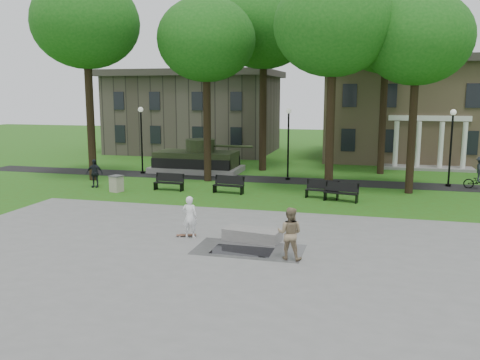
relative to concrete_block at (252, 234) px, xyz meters
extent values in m
plane|color=#2D5514|center=(-1.45, 2.07, -0.24)|extent=(120.00, 120.00, 0.00)
cube|color=gray|center=(-1.45, -2.93, -0.23)|extent=(22.00, 16.00, 0.02)
cube|color=black|center=(-1.45, 14.07, -0.24)|extent=(44.00, 2.60, 0.01)
cube|color=#9E8460|center=(8.55, 28.07, 3.75)|extent=(16.00, 11.00, 8.00)
cube|color=#38332D|center=(8.55, 28.07, 8.06)|extent=(17.00, 12.00, 0.60)
cube|color=silver|center=(8.55, 22.57, 3.55)|extent=(6.00, 0.30, 0.40)
cube|color=#4C443D|center=(-12.45, 28.57, 3.35)|extent=(15.00, 10.00, 7.20)
cylinder|color=black|center=(-13.45, 11.07, 4.24)|extent=(0.52, 0.52, 8.96)
ellipsoid|color=#155513|center=(-13.45, 11.07, 9.84)|extent=(6.80, 6.80, 5.78)
cylinder|color=black|center=(-5.95, 12.57, 3.75)|extent=(0.48, 0.48, 8.00)
ellipsoid|color=#155513|center=(-5.95, 12.57, 8.76)|extent=(6.20, 6.20, 5.27)
cylinder|color=black|center=(2.05, 10.57, 3.92)|extent=(0.50, 0.50, 8.32)
ellipsoid|color=#155513|center=(2.05, 10.57, 9.12)|extent=(6.60, 6.60, 5.61)
cylinder|color=black|center=(6.55, 11.57, 3.59)|extent=(0.46, 0.46, 7.68)
ellipsoid|color=#155513|center=(6.55, 11.57, 8.40)|extent=(6.00, 6.00, 5.10)
cylinder|color=black|center=(-3.45, 18.07, 4.39)|extent=(0.54, 0.54, 9.28)
ellipsoid|color=#155513|center=(-3.45, 18.07, 10.20)|extent=(7.20, 7.20, 6.12)
cylinder|color=black|center=(5.05, 18.57, 4.08)|extent=(0.50, 0.50, 8.64)
ellipsoid|color=#155513|center=(5.05, 18.57, 9.47)|extent=(6.40, 6.40, 5.44)
cylinder|color=black|center=(-11.45, 14.37, 1.96)|extent=(0.12, 0.12, 4.40)
sphere|color=silver|center=(-11.45, 14.37, 4.30)|extent=(0.36, 0.36, 0.36)
cylinder|color=black|center=(-11.45, 14.37, -0.16)|extent=(0.32, 0.32, 0.16)
cylinder|color=black|center=(-0.95, 14.37, 1.96)|extent=(0.12, 0.12, 4.40)
sphere|color=silver|center=(-0.95, 14.37, 4.30)|extent=(0.36, 0.36, 0.36)
cylinder|color=black|center=(-0.95, 14.37, -0.16)|extent=(0.32, 0.32, 0.16)
cylinder|color=black|center=(9.05, 14.37, 1.96)|extent=(0.12, 0.12, 4.40)
sphere|color=silver|center=(9.05, 14.37, 4.30)|extent=(0.36, 0.36, 0.36)
cylinder|color=black|center=(9.05, 14.37, -0.16)|extent=(0.32, 0.32, 0.16)
cube|color=gray|center=(-7.95, 16.07, -0.04)|extent=(6.50, 3.40, 0.40)
cube|color=#2E351C|center=(-7.95, 16.07, 0.70)|extent=(5.80, 2.80, 1.10)
cube|color=black|center=(-7.95, 14.72, 0.51)|extent=(5.80, 0.35, 0.70)
cube|color=black|center=(-7.95, 17.42, 0.51)|extent=(5.80, 0.35, 0.70)
cylinder|color=#2E351C|center=(-7.65, 16.07, 1.71)|extent=(2.10, 2.10, 0.90)
cylinder|color=#2E351C|center=(-5.35, 16.07, 1.71)|extent=(3.20, 0.18, 0.18)
cube|color=black|center=(-0.05, -1.42, -0.22)|extent=(2.20, 1.20, 0.00)
cube|color=gray|center=(0.00, 0.00, 0.00)|extent=(2.33, 1.33, 0.45)
cube|color=brown|center=(-2.69, -0.17, -0.19)|extent=(0.80, 0.46, 0.07)
imported|color=white|center=(-2.48, -0.30, 0.62)|extent=(0.62, 0.41, 1.69)
imported|color=#927D5E|center=(1.76, -1.89, 0.69)|extent=(0.93, 0.75, 1.83)
imported|color=black|center=(-11.93, 8.68, 0.62)|extent=(1.07, 0.57, 1.73)
imported|color=black|center=(10.72, 13.92, 0.22)|extent=(1.82, 0.81, 0.92)
imported|color=#21262C|center=(10.72, 13.92, 0.97)|extent=(0.68, 1.05, 1.54)
cube|color=black|center=(-7.16, 8.84, 0.21)|extent=(1.82, 0.53, 0.05)
cube|color=black|center=(-7.16, 9.06, 0.51)|extent=(1.81, 0.24, 0.50)
cube|color=black|center=(-8.01, 8.84, -0.02)|extent=(0.08, 0.45, 0.45)
cube|color=black|center=(-6.31, 8.84, -0.02)|extent=(0.08, 0.45, 0.45)
cube|color=black|center=(-3.49, 8.85, 0.21)|extent=(1.84, 0.66, 0.05)
cube|color=black|center=(-3.49, 9.07, 0.51)|extent=(1.81, 0.37, 0.50)
cube|color=black|center=(-4.34, 8.85, -0.02)|extent=(0.11, 0.45, 0.45)
cube|color=black|center=(-2.64, 8.85, -0.02)|extent=(0.11, 0.45, 0.45)
cube|color=black|center=(1.85, 8.77, 0.21)|extent=(1.84, 0.67, 0.05)
cube|color=black|center=(1.85, 8.99, 0.51)|extent=(1.81, 0.38, 0.50)
cube|color=black|center=(1.00, 8.77, -0.02)|extent=(0.12, 0.45, 0.45)
cube|color=black|center=(2.70, 8.77, -0.02)|extent=(0.12, 0.45, 0.45)
cube|color=black|center=(2.90, 8.23, 0.21)|extent=(1.85, 0.79, 0.05)
cube|color=black|center=(2.90, 8.45, 0.51)|extent=(1.80, 0.50, 0.50)
cube|color=black|center=(2.05, 8.23, -0.02)|extent=(0.15, 0.45, 0.45)
cube|color=black|center=(3.75, 8.23, -0.02)|extent=(0.15, 0.45, 0.45)
cube|color=#B8AE97|center=(-9.95, 7.70, 0.21)|extent=(0.74, 0.74, 0.90)
cube|color=#4C4C4C|center=(-9.95, 7.70, 0.69)|extent=(0.82, 0.82, 0.06)
camera|label=1|loc=(4.35, -18.66, 5.45)|focal=38.00mm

